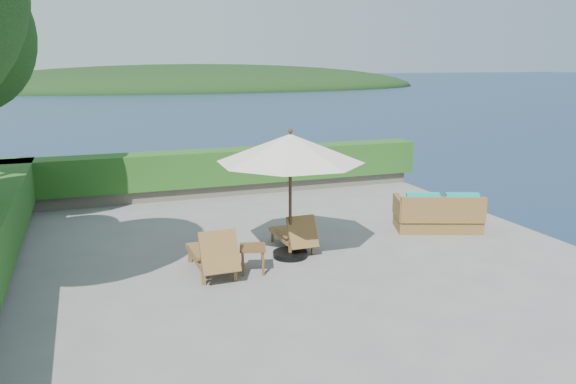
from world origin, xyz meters
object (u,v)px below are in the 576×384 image
object	(u,v)px
side_table	(253,251)
wicker_loveseat	(438,215)
lounge_right	(294,234)
lounge_left	(213,253)
patio_umbrella	(290,149)

from	to	relation	value
side_table	wicker_loveseat	distance (m)	5.02
lounge_right	wicker_loveseat	world-z (taller)	wicker_loveseat
side_table	lounge_left	bearing A→B (deg)	167.05
lounge_left	wicker_loveseat	size ratio (longest dim) A/B	0.77
lounge_left	wicker_loveseat	distance (m)	5.69
side_table	wicker_loveseat	xyz separation A→B (m)	(4.89, 1.14, -0.05)
lounge_right	patio_umbrella	bearing A→B (deg)	-122.09
lounge_right	side_table	xyz separation A→B (m)	(-1.19, -0.94, 0.07)
patio_umbrella	lounge_right	size ratio (longest dim) A/B	2.64
patio_umbrella	lounge_left	xyz separation A→B (m)	(-1.68, -0.39, -1.82)
lounge_right	wicker_loveseat	bearing A→B (deg)	2.18
lounge_left	lounge_right	xyz separation A→B (m)	(1.91, 0.77, -0.05)
lounge_right	wicker_loveseat	size ratio (longest dim) A/B	0.67
patio_umbrella	side_table	bearing A→B (deg)	-149.75
patio_umbrella	side_table	xyz separation A→B (m)	(-0.96, -0.56, -1.80)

